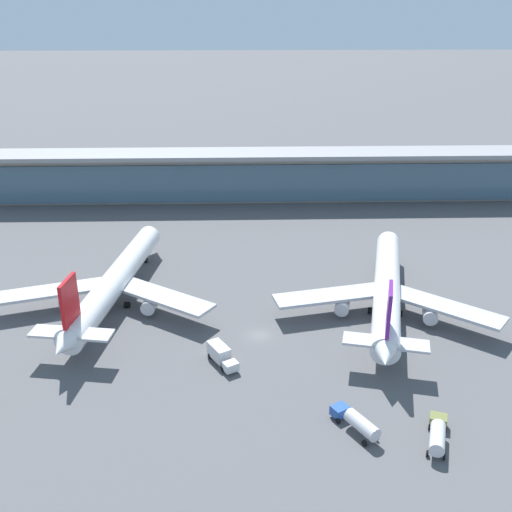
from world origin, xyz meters
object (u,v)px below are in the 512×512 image
at_px(safety_cone_alpha, 61,345).
at_px(airliner_left_stand, 114,282).
at_px(airliner_centre_stand, 387,290).
at_px(service_truck_under_wing_blue, 357,422).
at_px(service_truck_by_tail_white, 221,355).
at_px(service_truck_mid_apron_olive, 438,434).

bearing_deg(safety_cone_alpha, airliner_left_stand, 66.82).
bearing_deg(airliner_centre_stand, service_truck_under_wing_blue, -109.04).
height_order(airliner_left_stand, service_truck_by_tail_white, airliner_left_stand).
xyz_separation_m(airliner_left_stand, service_truck_under_wing_blue, (41.79, -40.08, -3.07)).
relative_size(airliner_left_stand, service_truck_mid_apron_olive, 6.42).
bearing_deg(service_truck_by_tail_white, safety_cone_alpha, 168.15).
bearing_deg(service_truck_mid_apron_olive, airliner_left_stand, 140.72).
distance_m(airliner_centre_stand, service_truck_under_wing_blue, 37.47).
bearing_deg(service_truck_mid_apron_olive, safety_cone_alpha, 155.62).
xyz_separation_m(airliner_centre_stand, safety_cone_alpha, (-60.84, -11.28, -4.46)).
height_order(airliner_centre_stand, safety_cone_alpha, airliner_centre_stand).
relative_size(airliner_left_stand, service_truck_by_tail_white, 7.61).
bearing_deg(service_truck_by_tail_white, service_truck_mid_apron_olive, -34.29).
bearing_deg(service_truck_under_wing_blue, safety_cone_alpha, 153.72).
bearing_deg(airliner_left_stand, service_truck_by_tail_white, -45.23).
distance_m(service_truck_by_tail_white, safety_cone_alpha, 29.45).
height_order(airliner_left_stand, service_truck_under_wing_blue, airliner_left_stand).
height_order(service_truck_mid_apron_olive, safety_cone_alpha, service_truck_mid_apron_olive).
bearing_deg(safety_cone_alpha, airliner_centre_stand, 10.50).
height_order(airliner_left_stand, safety_cone_alpha, airliner_left_stand).
bearing_deg(service_truck_under_wing_blue, airliner_centre_stand, 70.96).
bearing_deg(airliner_centre_stand, safety_cone_alpha, -169.50).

